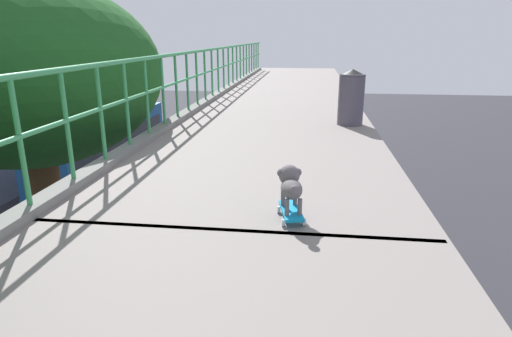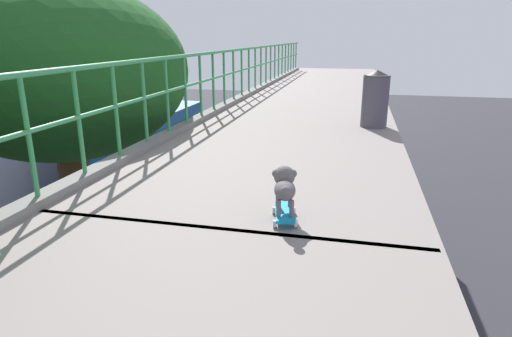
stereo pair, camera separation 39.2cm
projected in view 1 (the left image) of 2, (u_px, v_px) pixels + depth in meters
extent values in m
cube|color=gray|center=(191.00, 332.00, 2.51)|extent=(3.38, 36.71, 0.43)
cube|color=black|center=(222.00, 230.00, 3.34)|extent=(3.31, 0.06, 0.00)
cylinder|color=#379256|center=(20.00, 143.00, 3.45)|extent=(0.04, 0.04, 1.04)
cylinder|color=#379256|center=(67.00, 126.00, 4.11)|extent=(0.04, 0.04, 1.04)
cylinder|color=#379256|center=(101.00, 114.00, 4.77)|extent=(0.04, 0.04, 1.04)
cylinder|color=#379256|center=(127.00, 104.00, 5.44)|extent=(0.04, 0.04, 1.04)
cylinder|color=#379256|center=(147.00, 97.00, 6.10)|extent=(0.04, 0.04, 1.04)
cylinder|color=#379256|center=(163.00, 91.00, 6.76)|extent=(0.04, 0.04, 1.04)
cylinder|color=#379256|center=(176.00, 86.00, 7.42)|extent=(0.04, 0.04, 1.04)
cylinder|color=#379256|center=(187.00, 82.00, 8.08)|extent=(0.04, 0.04, 1.04)
cylinder|color=#379256|center=(197.00, 78.00, 8.74)|extent=(0.04, 0.04, 1.04)
cylinder|color=#379256|center=(205.00, 75.00, 9.40)|extent=(0.04, 0.04, 1.04)
cylinder|color=#379256|center=(212.00, 73.00, 10.06)|extent=(0.04, 0.04, 1.04)
cylinder|color=#379256|center=(218.00, 70.00, 10.72)|extent=(0.04, 0.04, 1.04)
cylinder|color=#379256|center=(224.00, 68.00, 11.38)|extent=(0.04, 0.04, 1.04)
cylinder|color=#379256|center=(228.00, 66.00, 12.04)|extent=(0.04, 0.04, 1.04)
cylinder|color=#379256|center=(233.00, 65.00, 12.70)|extent=(0.04, 0.04, 1.04)
cylinder|color=#379256|center=(237.00, 63.00, 13.36)|extent=(0.04, 0.04, 1.04)
cylinder|color=#379256|center=(240.00, 62.00, 14.03)|extent=(0.04, 0.04, 1.04)
cylinder|color=#379256|center=(244.00, 61.00, 14.69)|extent=(0.04, 0.04, 1.04)
cylinder|color=#379256|center=(246.00, 60.00, 15.35)|extent=(0.04, 0.04, 1.04)
cylinder|color=#379256|center=(249.00, 59.00, 16.01)|extent=(0.04, 0.04, 1.04)
cylinder|color=#379256|center=(252.00, 58.00, 16.67)|extent=(0.04, 0.04, 1.04)
cylinder|color=#379256|center=(254.00, 57.00, 17.33)|extent=(0.04, 0.04, 1.04)
cylinder|color=#379256|center=(256.00, 56.00, 17.99)|extent=(0.04, 0.04, 1.04)
cylinder|color=#379256|center=(258.00, 55.00, 18.65)|extent=(0.04, 0.04, 1.04)
cube|color=red|center=(53.00, 292.00, 12.67)|extent=(1.80, 3.90, 0.69)
cube|color=#1E232B|center=(44.00, 280.00, 12.22)|extent=(1.62, 1.78, 0.50)
cube|color=silver|center=(43.00, 270.00, 12.12)|extent=(0.36, 0.16, 0.12)
cylinder|color=black|center=(103.00, 277.00, 13.88)|extent=(0.22, 0.65, 0.65)
cylinder|color=black|center=(52.00, 273.00, 14.08)|extent=(0.22, 0.65, 0.65)
cylinder|color=black|center=(57.00, 330.00, 11.38)|extent=(0.22, 0.65, 0.65)
cube|color=navy|center=(106.00, 146.00, 24.01)|extent=(2.38, 11.99, 3.14)
cube|color=black|center=(105.00, 136.00, 23.85)|extent=(2.40, 11.03, 0.70)
cylinder|color=black|center=(154.00, 152.00, 28.26)|extent=(0.28, 0.96, 0.96)
cylinder|color=black|center=(121.00, 150.00, 28.53)|extent=(0.28, 0.96, 0.96)
cylinder|color=black|center=(101.00, 191.00, 21.15)|extent=(0.28, 0.96, 0.96)
cylinder|color=black|center=(57.00, 189.00, 21.42)|extent=(0.28, 0.96, 0.96)
cylinder|color=brown|center=(60.00, 291.00, 8.46)|extent=(0.56, 0.56, 5.89)
ellipsoid|color=#1E5420|center=(28.00, 73.00, 7.25)|extent=(4.41, 4.41, 3.09)
cube|color=#0E93D3|center=(291.00, 211.00, 3.51)|extent=(0.23, 0.44, 0.02)
cylinder|color=white|center=(298.00, 209.00, 3.66)|extent=(0.04, 0.06, 0.06)
cylinder|color=white|center=(279.00, 209.00, 3.65)|extent=(0.04, 0.06, 0.06)
cylinder|color=white|center=(304.00, 222.00, 3.40)|extent=(0.04, 0.06, 0.06)
cylinder|color=white|center=(283.00, 223.00, 3.39)|extent=(0.04, 0.06, 0.06)
cylinder|color=#5F585C|center=(295.00, 197.00, 3.58)|extent=(0.04, 0.04, 0.13)
cylinder|color=#5F585C|center=(283.00, 198.00, 3.58)|extent=(0.04, 0.04, 0.13)
cylinder|color=#5F585C|center=(300.00, 207.00, 3.38)|extent=(0.04, 0.04, 0.13)
cylinder|color=#5F585C|center=(287.00, 207.00, 3.37)|extent=(0.04, 0.04, 0.13)
ellipsoid|color=#5F585C|center=(291.00, 189.00, 3.44)|extent=(0.22, 0.31, 0.15)
sphere|color=#5F585C|center=(289.00, 175.00, 3.54)|extent=(0.17, 0.17, 0.17)
ellipsoid|color=#524D60|center=(288.00, 174.00, 3.62)|extent=(0.07, 0.09, 0.05)
sphere|color=#5F585C|center=(297.00, 172.00, 3.54)|extent=(0.07, 0.07, 0.07)
sphere|color=#5F585C|center=(282.00, 173.00, 3.53)|extent=(0.07, 0.07, 0.07)
sphere|color=#5F585C|center=(295.00, 190.00, 3.29)|extent=(0.08, 0.08, 0.08)
cylinder|color=#4E4757|center=(351.00, 100.00, 7.15)|extent=(0.42, 0.42, 0.83)
cone|color=black|center=(353.00, 72.00, 7.02)|extent=(0.43, 0.43, 0.10)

